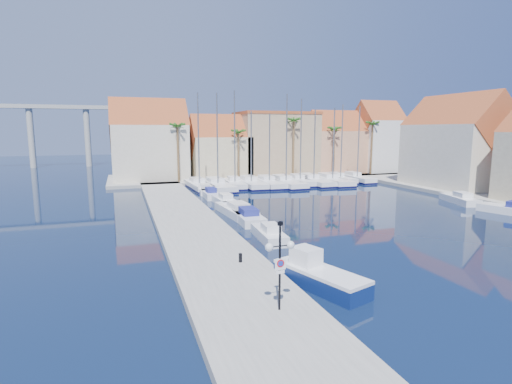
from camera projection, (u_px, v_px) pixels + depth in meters
ground at (356, 262)px, 26.78m from camera, size 260.00×260.00×0.00m
quay_west at (189, 224)px, 36.53m from camera, size 6.00×77.00×0.50m
shore_north at (260, 176)px, 74.83m from camera, size 54.00×16.00×0.50m
shore_east at (508, 197)px, 50.91m from camera, size 12.00×60.00×0.50m
lamp_post at (280, 252)px, 18.12m from camera, size 1.43×0.41×4.22m
bollard at (240, 258)px, 25.17m from camera, size 0.22×0.22×0.56m
fishing_boat at (318, 275)px, 22.45m from camera, size 3.70×6.14×2.04m
motorboat_west_0 at (269, 234)px, 32.09m from camera, size 2.06×5.43×1.40m
motorboat_west_1 at (247, 216)px, 38.63m from camera, size 2.39×6.69×1.40m
motorboat_west_2 at (236, 210)px, 41.52m from camera, size 2.92×7.53×1.40m
motorboat_west_3 at (225, 200)px, 47.09m from camera, size 1.96×5.57×1.40m
motorboat_west_4 at (210, 194)px, 52.00m from camera, size 1.84×5.38×1.40m
motorboat_west_5 at (205, 190)px, 55.64m from camera, size 2.12×5.40×1.40m
motorboat_east_1 at (460, 199)px, 48.20m from camera, size 3.40×6.30×1.40m
sailboat_0 at (199, 185)px, 59.51m from camera, size 3.12×9.95×14.03m
sailboat_1 at (217, 185)px, 59.57m from camera, size 3.48×11.67×13.99m
sailboat_2 at (234, 183)px, 61.21m from camera, size 3.04×8.97×14.48m
sailboat_3 at (250, 183)px, 61.83m from camera, size 3.08×10.59×11.52m
sailboat_4 at (268, 183)px, 62.40m from camera, size 3.15×10.57×11.16m
sailboat_5 at (284, 182)px, 62.87m from camera, size 3.23×11.52×14.11m
sailboat_6 at (299, 181)px, 64.27m from camera, size 3.16×9.25×13.55m
sailboat_7 at (312, 181)px, 64.98m from camera, size 3.38×11.69×11.94m
sailboat_8 at (331, 180)px, 65.43m from camera, size 3.77×11.74×12.18m
sailboat_9 at (339, 179)px, 67.20m from camera, size 2.22×8.35×12.84m
sailboat_10 at (355, 178)px, 68.08m from camera, size 2.51×9.18×12.63m
building_0 at (150, 143)px, 66.59m from camera, size 12.30×9.00×13.50m
building_1 at (220, 150)px, 70.58m from camera, size 10.30×8.00×11.00m
building_2 at (276, 143)px, 74.85m from camera, size 14.20×10.20×11.50m
building_3 at (335, 145)px, 77.77m from camera, size 10.30×8.00×12.00m
building_4 at (377, 139)px, 79.51m from camera, size 8.30×8.00×14.00m
building_6 at (456, 145)px, 58.36m from camera, size 9.00×14.30×13.50m
palm_0 at (177, 128)px, 62.78m from camera, size 2.60×2.60×10.15m
palm_1 at (238, 134)px, 66.09m from camera, size 2.60×2.60×9.15m
palm_2 at (294, 122)px, 68.97m from camera, size 2.60×2.60×11.15m
palm_3 at (334, 131)px, 71.72m from camera, size 2.60×2.60×9.65m
palm_4 at (373, 125)px, 74.10m from camera, size 2.60×2.60×10.65m
viaduct at (5, 123)px, 89.56m from camera, size 48.00×2.20×14.45m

